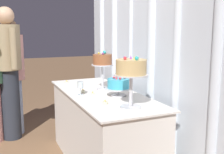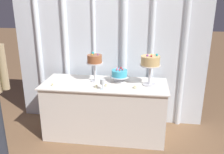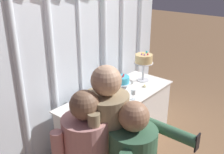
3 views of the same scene
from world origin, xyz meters
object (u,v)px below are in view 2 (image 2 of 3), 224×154
at_px(cake_display_rightmost, 150,62).
at_px(tealight_far_right, 135,87).
at_px(cake_display_center, 119,74).
at_px(tealight_far_left, 52,85).
at_px(wine_glass, 103,82).
at_px(cake_display_leftmost, 95,60).
at_px(tealight_near_left, 96,87).
at_px(tealight_near_right, 106,86).
at_px(cake_table, 105,109).

height_order(cake_display_rightmost, tealight_far_right, cake_display_rightmost).
relative_size(cake_display_center, tealight_far_left, 7.23).
height_order(cake_display_center, tealight_far_right, cake_display_center).
bearing_deg(tealight_far_left, wine_glass, -3.04).
distance_m(cake_display_leftmost, tealight_near_left, 0.39).
height_order(cake_display_center, tealight_far_left, cake_display_center).
height_order(wine_glass, tealight_far_left, wine_glass).
xyz_separation_m(tealight_far_left, tealight_near_right, (0.71, 0.08, 0.00)).
bearing_deg(cake_display_leftmost, tealight_far_right, -19.50).
distance_m(wine_glass, tealight_near_right, 0.15).
height_order(cake_display_rightmost, wine_glass, cake_display_rightmost).
distance_m(cake_table, cake_display_center, 0.55).
relative_size(tealight_far_left, tealight_near_left, 0.78).
bearing_deg(wine_glass, tealight_near_left, 149.98).
xyz_separation_m(cake_display_center, tealight_far_right, (0.23, -0.23, -0.10)).
relative_size(cake_display_leftmost, tealight_near_right, 11.12).
relative_size(cake_display_leftmost, cake_display_rightmost, 0.96).
distance_m(cake_table, wine_glass, 0.54).
height_order(cake_display_center, cake_display_rightmost, cake_display_rightmost).
relative_size(cake_table, cake_display_rightmost, 3.97).
xyz_separation_m(wine_glass, tealight_near_right, (0.02, 0.12, -0.09)).
bearing_deg(tealight_near_right, tealight_near_left, -151.51).
xyz_separation_m(cake_table, wine_glass, (0.01, -0.23, 0.49)).
relative_size(wine_glass, tealight_near_left, 2.92).
bearing_deg(cake_display_rightmost, cake_display_leftmost, 176.33).
bearing_deg(tealight_near_right, tealight_far_right, -3.43).
relative_size(wine_glass, tealight_near_right, 3.66).
distance_m(cake_display_center, tealight_far_left, 0.93).
height_order(cake_table, cake_display_rightmost, cake_display_rightmost).
bearing_deg(tealight_near_left, tealight_far_left, -178.24).
bearing_deg(cake_display_rightmost, tealight_near_right, -167.20).
xyz_separation_m(tealight_near_left, tealight_near_right, (0.12, 0.06, -0.00)).
bearing_deg(tealight_near_left, wine_glass, -30.02).
bearing_deg(cake_display_leftmost, cake_display_rightmost, -3.67).
distance_m(cake_display_rightmost, tealight_near_right, 0.66).
relative_size(tealight_far_left, tealight_near_right, 0.98).
bearing_deg(tealight_near_right, cake_display_leftmost, 135.83).
bearing_deg(cake_display_center, tealight_near_left, -135.31).
xyz_separation_m(cake_display_rightmost, tealight_near_right, (-0.57, -0.13, -0.31)).
xyz_separation_m(cake_display_center, wine_glass, (-0.18, -0.33, -0.02)).
xyz_separation_m(cake_table, tealight_far_left, (-0.68, -0.19, 0.41)).
bearing_deg(tealight_far_left, cake_display_leftmost, 26.28).
xyz_separation_m(cake_display_center, tealight_near_right, (-0.16, -0.21, -0.10)).
xyz_separation_m(cake_table, cake_display_rightmost, (0.61, 0.02, 0.71)).
xyz_separation_m(tealight_far_left, tealight_near_left, (0.60, 0.02, 0.00)).
relative_size(tealight_near_left, tealight_near_right, 1.25).
bearing_deg(tealight_near_left, cake_table, 64.14).
bearing_deg(cake_display_leftmost, tealight_far_left, -153.72).
xyz_separation_m(cake_table, tealight_far_right, (0.42, -0.13, 0.41)).
xyz_separation_m(cake_table, cake_display_center, (0.19, 0.10, 0.51)).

